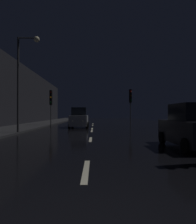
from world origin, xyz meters
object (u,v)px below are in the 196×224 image
traffic_light_far_right (130,99)px  car_parked_right_near (190,127)px  car_approaching_headlights (79,118)px  traffic_light_far_left (51,100)px  streetlamp_overhead (24,69)px

traffic_light_far_right → car_parked_right_near: size_ratio=1.27×
traffic_light_far_right → car_approaching_headlights: 9.47m
traffic_light_far_left → traffic_light_far_right: bearing=107.6°
streetlamp_overhead → car_parked_right_near: streetlamp_overhead is taller
traffic_light_far_left → traffic_light_far_right: (10.78, 2.59, 0.37)m
traffic_light_far_right → car_approaching_headlights: traffic_light_far_right is taller
traffic_light_far_left → car_parked_right_near: traffic_light_far_left is taller
traffic_light_far_right → car_parked_right_near: (-0.80, -19.38, -2.76)m
traffic_light_far_left → streetlamp_overhead: 10.64m
traffic_light_far_right → streetlamp_overhead: size_ratio=0.68×
traffic_light_far_left → car_parked_right_near: (9.97, -16.80, -2.40)m
streetlamp_overhead → car_parked_right_near: 12.25m
streetlamp_overhead → car_approaching_headlights: 8.93m
car_approaching_headlights → traffic_light_far_left: bearing=-130.7°
traffic_light_far_left → car_parked_right_near: size_ratio=1.16×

